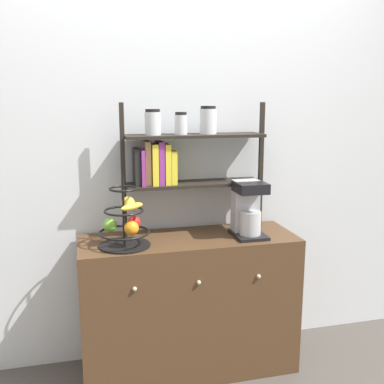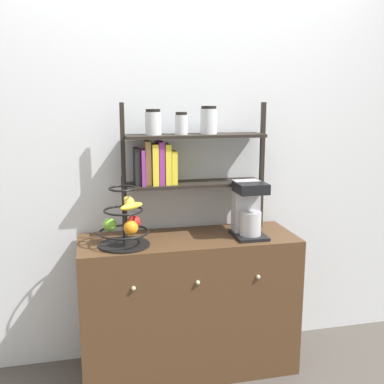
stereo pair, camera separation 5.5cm
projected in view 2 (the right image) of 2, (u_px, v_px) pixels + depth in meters
The scene contains 5 objects.
wall_back at pixel (179, 146), 2.68m from camera, with size 7.00×0.05×2.60m, color silver.
sideboard at pixel (189, 304), 2.61m from camera, with size 1.22×0.45×0.81m.
coffee_maker at pixel (248, 209), 2.53m from camera, with size 0.17×0.22×0.31m.
fruit_stand at pixel (125, 223), 2.37m from camera, with size 0.27×0.27×0.38m.
shelf_hutch at pixel (177, 155), 2.54m from camera, with size 0.84×0.20×0.75m.
Camera 2 is at (-0.52, -2.15, 1.57)m, focal length 42.00 mm.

